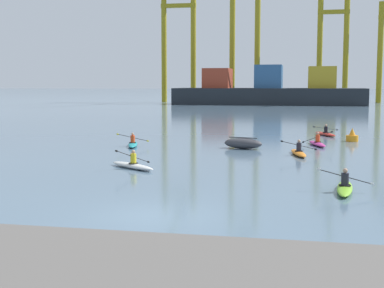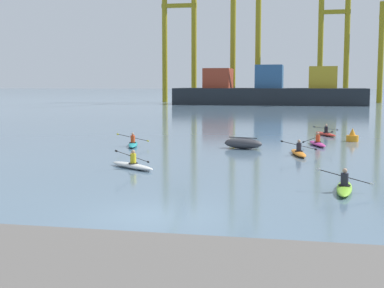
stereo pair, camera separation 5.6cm
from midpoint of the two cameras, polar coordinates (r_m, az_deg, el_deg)
name	(u,v)px [view 1 (the left image)]	position (r m, az deg, el deg)	size (l,w,h in m)	color
ground_plane	(156,216)	(18.20, -3.88, -7.42)	(800.00, 800.00, 0.00)	slate
container_barge	(269,91)	(112.73, 7.94, 5.43)	(37.90, 10.48, 7.90)	#1E2328
gantry_crane_west	(178,26)	(126.88, -1.45, 12.08)	(8.01, 17.15, 32.69)	olive
gantry_crane_west_mid	(245,11)	(122.05, 5.47, 13.51)	(6.65, 19.67, 38.93)	olive
gantry_crane_east_mid	(333,29)	(127.58, 14.40, 11.42)	(6.86, 16.16, 32.96)	olive
capsized_dinghy	(243,143)	(36.55, 5.26, 0.06)	(2.79, 1.71, 0.76)	#38383D
channel_buoy	(352,137)	(42.65, 16.19, 0.74)	(0.90, 0.90, 1.00)	orange
kayak_orange	(298,152)	(33.70, 10.91, -0.86)	(2.20, 3.45, 0.95)	orange
kayak_white	(132,165)	(28.19, -6.24, -2.17)	(3.08, 2.52, 1.06)	silver
kayak_magenta	(317,143)	(39.16, 12.79, 0.08)	(2.13, 3.44, 1.04)	#C13384
kayak_teal	(133,144)	(37.99, -6.19, 0.02)	(2.18, 3.44, 0.95)	teal
kayak_red	(325,134)	(46.76, 13.58, 1.06)	(2.08, 3.34, 0.95)	red
kayak_lime	(345,187)	(22.92, 15.45, -4.33)	(2.24, 3.44, 0.95)	#7ABC2D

